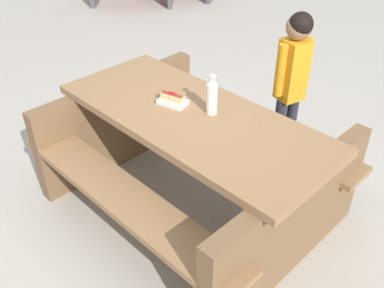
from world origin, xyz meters
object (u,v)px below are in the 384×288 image
at_px(child_in_coat, 293,71).
at_px(hotdog_tray, 173,100).
at_px(picnic_table, 192,154).
at_px(soda_bottle, 212,96).

bearing_deg(child_in_coat, hotdog_tray, 88.79).
distance_m(picnic_table, soda_bottle, 0.44).
relative_size(picnic_table, hotdog_tray, 9.95).
bearing_deg(hotdog_tray, picnic_table, -164.50).
relative_size(hotdog_tray, child_in_coat, 0.18).
bearing_deg(hotdog_tray, soda_bottle, -144.34).
height_order(soda_bottle, hotdog_tray, soda_bottle).
relative_size(picnic_table, child_in_coat, 1.76).
height_order(hotdog_tray, child_in_coat, child_in_coat).
height_order(picnic_table, child_in_coat, child_in_coat).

